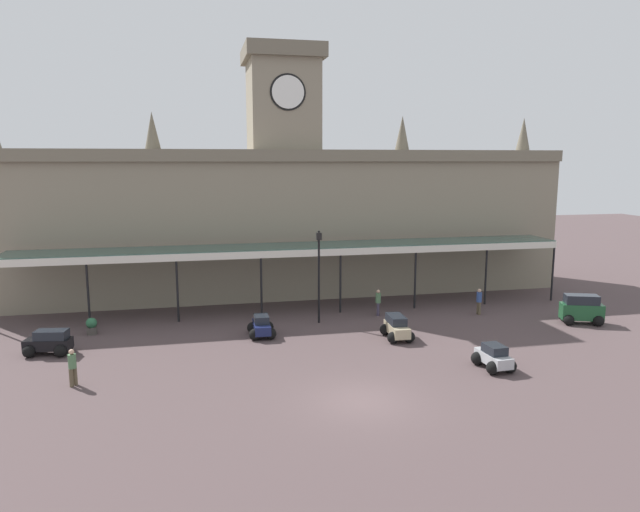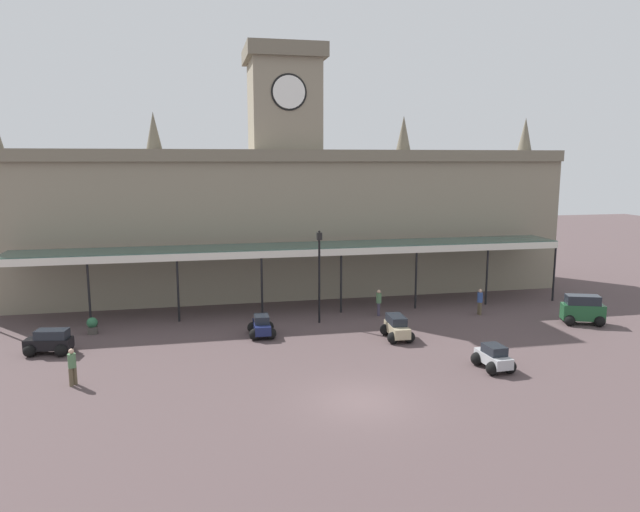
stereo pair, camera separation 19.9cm
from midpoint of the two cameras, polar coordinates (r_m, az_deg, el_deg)
The scene contains 13 objects.
ground_plane at distance 24.43m, azimuth 4.30°, elevation -14.11°, with size 140.00×140.00×0.00m, color #4F3F40.
station_building at distance 42.99m, azimuth -3.35°, elevation 4.12°, with size 40.62×7.28×17.65m.
entrance_canopy at distance 37.44m, azimuth -1.99°, elevation 0.78°, with size 35.83×3.26×4.27m.
car_beige_estate at distance 32.37m, azimuth 7.77°, elevation -7.13°, with size 1.61×2.29×1.27m.
car_green_van at distance 38.23m, azimuth 24.63°, elevation -4.95°, with size 2.58×2.10×1.77m.
car_silver_sedan at distance 28.82m, azimuth 16.94°, elevation -9.70°, with size 1.60×2.10×1.19m.
car_black_estate at distance 32.66m, azimuth -24.99°, elevation -7.80°, with size 2.37×1.78×1.27m.
car_navy_sedan at distance 32.71m, azimuth -5.61°, elevation -7.02°, with size 1.54×2.06×1.19m.
pedestrian_crossing_forecourt at distance 27.76m, azimuth -23.08°, elevation -9.91°, with size 0.34×0.34×1.67m.
pedestrian_near_entrance at distance 38.22m, azimuth 15.65°, elevation -4.28°, with size 0.34×0.39×1.67m.
pedestrian_beside_cars at distance 36.82m, azimuth 5.97°, elevation -4.49°, with size 0.34×0.38×1.67m.
victorian_lamppost at distance 34.47m, azimuth 0.09°, elevation -1.07°, with size 0.30×0.30×5.64m.
planter_near_kerb at distance 35.34m, azimuth -21.41°, elevation -6.41°, with size 0.60×0.60×0.96m.
Camera 2 is at (-6.23, -21.50, 9.77)m, focal length 32.41 mm.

